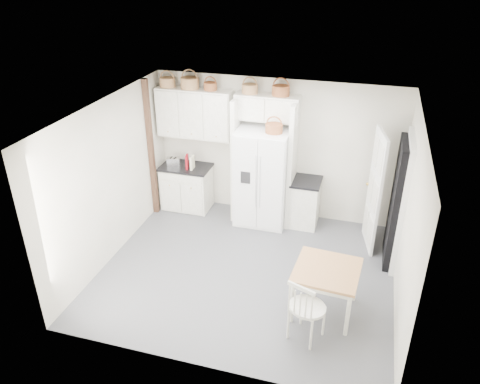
% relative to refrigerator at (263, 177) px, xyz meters
% --- Properties ---
extents(floor, '(4.50, 4.50, 0.00)m').
position_rel_refrigerator_xyz_m(floor, '(0.15, -1.60, -0.90)').
color(floor, '#515152').
rests_on(floor, ground).
extents(ceiling, '(4.50, 4.50, 0.00)m').
position_rel_refrigerator_xyz_m(ceiling, '(0.15, -1.60, 1.70)').
color(ceiling, white).
rests_on(ceiling, wall_back).
extents(wall_back, '(4.50, 0.00, 4.50)m').
position_rel_refrigerator_xyz_m(wall_back, '(0.15, 0.40, 0.40)').
color(wall_back, '#BAB5A4').
rests_on(wall_back, floor).
extents(wall_left, '(0.00, 4.00, 4.00)m').
position_rel_refrigerator_xyz_m(wall_left, '(-2.10, -1.60, 0.40)').
color(wall_left, '#BAB5A4').
rests_on(wall_left, floor).
extents(wall_right, '(0.00, 4.00, 4.00)m').
position_rel_refrigerator_xyz_m(wall_right, '(2.40, -1.60, 0.40)').
color(wall_right, '#BAB5A4').
rests_on(wall_right, floor).
extents(refrigerator, '(0.93, 0.75, 1.80)m').
position_rel_refrigerator_xyz_m(refrigerator, '(0.00, 0.00, 0.00)').
color(refrigerator, white).
rests_on(refrigerator, floor).
extents(base_cab_left, '(0.91, 0.57, 0.84)m').
position_rel_refrigerator_xyz_m(base_cab_left, '(-1.53, 0.10, -0.48)').
color(base_cab_left, beige).
rests_on(base_cab_left, floor).
extents(base_cab_right, '(0.48, 0.58, 0.85)m').
position_rel_refrigerator_xyz_m(base_cab_right, '(0.78, 0.10, -0.47)').
color(base_cab_right, beige).
rests_on(base_cab_right, floor).
extents(dining_table, '(0.92, 0.92, 0.72)m').
position_rel_refrigerator_xyz_m(dining_table, '(1.43, -2.18, -0.54)').
color(dining_table, '#9E5A27').
rests_on(dining_table, floor).
extents(windsor_chair, '(0.61, 0.59, 0.99)m').
position_rel_refrigerator_xyz_m(windsor_chair, '(1.27, -2.75, -0.40)').
color(windsor_chair, beige).
rests_on(windsor_chair, floor).
extents(counter_left, '(0.95, 0.61, 0.04)m').
position_rel_refrigerator_xyz_m(counter_left, '(-1.53, 0.10, -0.04)').
color(counter_left, black).
rests_on(counter_left, base_cab_left).
extents(counter_right, '(0.52, 0.62, 0.04)m').
position_rel_refrigerator_xyz_m(counter_right, '(0.78, 0.10, -0.03)').
color(counter_right, black).
rests_on(counter_right, base_cab_right).
extents(toaster, '(0.27, 0.21, 0.17)m').
position_rel_refrigerator_xyz_m(toaster, '(-1.76, 0.05, 0.06)').
color(toaster, silver).
rests_on(toaster, counter_left).
extents(cookbook_red, '(0.08, 0.18, 0.26)m').
position_rel_refrigerator_xyz_m(cookbook_red, '(-1.47, 0.02, 0.11)').
color(cookbook_red, maroon).
rests_on(cookbook_red, counter_left).
extents(cookbook_cream, '(0.04, 0.17, 0.25)m').
position_rel_refrigerator_xyz_m(cookbook_cream, '(-1.36, 0.02, 0.11)').
color(cookbook_cream, beige).
rests_on(cookbook_cream, counter_left).
extents(basket_upper_a, '(0.29, 0.29, 0.16)m').
position_rel_refrigerator_xyz_m(basket_upper_a, '(-1.85, 0.23, 1.53)').
color(basket_upper_a, olive).
rests_on(basket_upper_a, upper_cabinet).
extents(basket_upper_b, '(0.33, 0.33, 0.19)m').
position_rel_refrigerator_xyz_m(basket_upper_b, '(-1.42, 0.23, 1.55)').
color(basket_upper_b, olive).
rests_on(basket_upper_b, upper_cabinet).
extents(basket_upper_c, '(0.24, 0.24, 0.14)m').
position_rel_refrigerator_xyz_m(basket_upper_c, '(-1.03, 0.23, 1.52)').
color(basket_upper_c, maroon).
rests_on(basket_upper_c, upper_cabinet).
extents(basket_bridge_a, '(0.28, 0.28, 0.16)m').
position_rel_refrigerator_xyz_m(basket_bridge_a, '(-0.32, 0.23, 1.53)').
color(basket_bridge_a, olive).
rests_on(basket_bridge_a, bridge_cabinet).
extents(basket_bridge_b, '(0.30, 0.30, 0.17)m').
position_rel_refrigerator_xyz_m(basket_bridge_b, '(0.22, 0.23, 1.54)').
color(basket_bridge_b, maroon).
rests_on(basket_bridge_b, bridge_cabinet).
extents(basket_fridge_b, '(0.29, 0.29, 0.16)m').
position_rel_refrigerator_xyz_m(basket_fridge_b, '(0.20, -0.10, 0.98)').
color(basket_fridge_b, maroon).
rests_on(basket_fridge_b, refrigerator).
extents(upper_cabinet, '(1.40, 0.34, 0.90)m').
position_rel_refrigerator_xyz_m(upper_cabinet, '(-1.35, 0.23, 1.00)').
color(upper_cabinet, beige).
rests_on(upper_cabinet, wall_back).
extents(bridge_cabinet, '(1.12, 0.34, 0.45)m').
position_rel_refrigerator_xyz_m(bridge_cabinet, '(0.00, 0.23, 1.23)').
color(bridge_cabinet, beige).
rests_on(bridge_cabinet, wall_back).
extents(fridge_panel_left, '(0.08, 0.60, 2.30)m').
position_rel_refrigerator_xyz_m(fridge_panel_left, '(-0.51, 0.10, 0.25)').
color(fridge_panel_left, beige).
rests_on(fridge_panel_left, floor).
extents(fridge_panel_right, '(0.08, 0.60, 2.30)m').
position_rel_refrigerator_xyz_m(fridge_panel_right, '(0.51, 0.10, 0.25)').
color(fridge_panel_right, beige).
rests_on(fridge_panel_right, floor).
extents(trim_post, '(0.09, 0.09, 2.60)m').
position_rel_refrigerator_xyz_m(trim_post, '(-2.05, -0.25, 0.40)').
color(trim_post, black).
rests_on(trim_post, floor).
extents(doorway_void, '(0.18, 0.85, 2.05)m').
position_rel_refrigerator_xyz_m(doorway_void, '(2.31, -0.60, 0.13)').
color(doorway_void, black).
rests_on(doorway_void, floor).
extents(door_slab, '(0.21, 0.79, 2.05)m').
position_rel_refrigerator_xyz_m(door_slab, '(1.95, -0.27, 0.13)').
color(door_slab, white).
rests_on(door_slab, floor).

